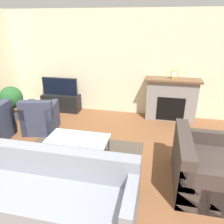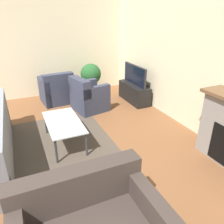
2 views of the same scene
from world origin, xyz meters
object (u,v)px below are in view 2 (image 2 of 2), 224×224
(armchair_by_window, at_px, (57,91))
(coffee_table, at_px, (63,124))
(armchair_accent, at_px, (89,98))
(potted_plant, at_px, (91,75))
(tv, at_px, (135,75))

(armchair_by_window, relative_size, coffee_table, 0.74)
(armchair_by_window, bearing_deg, armchair_accent, 120.03)
(armchair_by_window, height_order, armchair_accent, same)
(armchair_accent, distance_m, potted_plant, 1.12)
(armchair_by_window, distance_m, armchair_accent, 1.02)
(tv, xyz_separation_m, armchair_by_window, (-0.76, -1.88, -0.41))
(armchair_accent, bearing_deg, tv, -99.01)
(tv, distance_m, armchair_accent, 1.35)
(tv, bearing_deg, coffee_table, -58.55)
(tv, relative_size, coffee_table, 0.91)
(potted_plant, bearing_deg, armchair_accent, -22.49)
(tv, relative_size, armchair_accent, 1.20)
(armchair_by_window, relative_size, armchair_accent, 0.97)
(armchair_accent, height_order, coffee_table, armchair_accent)
(tv, height_order, armchair_accent, tv)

